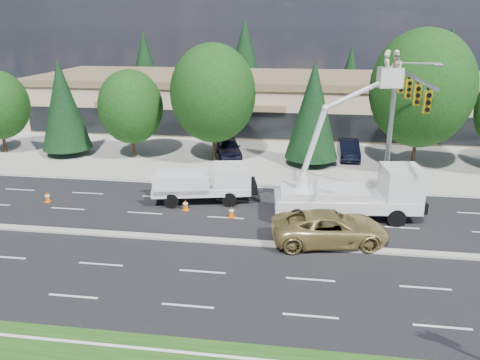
% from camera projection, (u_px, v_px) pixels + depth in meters
% --- Properties ---
extents(ground, '(140.00, 140.00, 0.00)m').
position_uv_depth(ground, '(215.00, 241.00, 24.82)').
color(ground, black).
rests_on(ground, ground).
extents(concrete_apron, '(140.00, 22.00, 0.01)m').
position_uv_depth(concrete_apron, '(256.00, 147.00, 43.57)').
color(concrete_apron, '#99968B').
rests_on(concrete_apron, ground).
extents(road_median, '(120.00, 0.55, 0.12)m').
position_uv_depth(road_median, '(215.00, 240.00, 24.80)').
color(road_median, '#99968B').
rests_on(road_median, ground).
extents(strip_mall, '(50.40, 15.40, 5.50)m').
position_uv_depth(strip_mall, '(266.00, 100.00, 52.01)').
color(strip_mall, tan).
rests_on(strip_mall, ground).
extents(tree_front_b, '(4.17, 4.17, 8.23)m').
position_uv_depth(tree_front_b, '(63.00, 104.00, 39.60)').
color(tree_front_b, '#332114').
rests_on(tree_front_b, ground).
extents(tree_front_c, '(5.36, 5.36, 7.44)m').
position_uv_depth(tree_front_c, '(131.00, 107.00, 38.82)').
color(tree_front_c, '#332114').
rests_on(tree_front_c, ground).
extents(tree_front_d, '(6.90, 6.90, 9.57)m').
position_uv_depth(tree_front_d, '(213.00, 93.00, 37.48)').
color(tree_front_d, '#332114').
rests_on(tree_front_d, ground).
extents(tree_front_e, '(4.25, 4.25, 8.37)m').
position_uv_depth(tree_front_e, '(313.00, 110.00, 36.77)').
color(tree_front_e, '#332114').
rests_on(tree_front_e, ground).
extents(tree_front_f, '(7.74, 7.74, 10.74)m').
position_uv_depth(tree_front_f, '(422.00, 89.00, 35.13)').
color(tree_front_f, '#332114').
rests_on(tree_front_f, ground).
extents(tree_back_a, '(5.03, 5.03, 9.92)m').
position_uv_depth(tree_back_a, '(145.00, 65.00, 64.88)').
color(tree_back_a, '#332114').
rests_on(tree_back_a, ground).
extents(tree_back_b, '(5.88, 5.88, 11.59)m').
position_uv_depth(tree_back_b, '(245.00, 60.00, 62.72)').
color(tree_back_b, '#332114').
rests_on(tree_back_b, ground).
extents(tree_back_c, '(4.11, 4.11, 8.10)m').
position_uv_depth(tree_back_c, '(350.00, 75.00, 61.46)').
color(tree_back_c, '#332114').
rests_on(tree_back_c, ground).
extents(tree_back_d, '(5.34, 5.34, 10.52)m').
position_uv_depth(tree_back_d, '(447.00, 66.00, 59.44)').
color(tree_back_d, '#332114').
rests_on(tree_back_d, ground).
extents(signal_mast, '(2.76, 10.16, 9.00)m').
position_uv_depth(signal_mast, '(399.00, 109.00, 28.14)').
color(signal_mast, gray).
rests_on(signal_mast, ground).
extents(utility_pickup, '(6.56, 3.52, 2.38)m').
position_uv_depth(utility_pickup, '(209.00, 187.00, 30.13)').
color(utility_pickup, silver).
rests_on(utility_pickup, ground).
extents(bucket_truck, '(8.55, 3.44, 9.66)m').
position_uv_depth(bucket_truck, '(359.00, 185.00, 27.14)').
color(bucket_truck, silver).
rests_on(bucket_truck, ground).
extents(traffic_cone_a, '(0.40, 0.40, 0.70)m').
position_uv_depth(traffic_cone_a, '(47.00, 197.00, 30.18)').
color(traffic_cone_a, '#DB5506').
rests_on(traffic_cone_a, ground).
extents(traffic_cone_b, '(0.40, 0.40, 0.70)m').
position_uv_depth(traffic_cone_b, '(185.00, 205.00, 28.85)').
color(traffic_cone_b, '#DB5506').
rests_on(traffic_cone_b, ground).
extents(traffic_cone_c, '(0.40, 0.40, 0.70)m').
position_uv_depth(traffic_cone_c, '(232.00, 212.00, 27.79)').
color(traffic_cone_c, '#DB5506').
rests_on(traffic_cone_c, ground).
extents(traffic_cone_d, '(0.40, 0.40, 0.70)m').
position_uv_depth(traffic_cone_d, '(339.00, 214.00, 27.44)').
color(traffic_cone_d, '#DB5506').
rests_on(traffic_cone_d, ground).
extents(minivan, '(6.50, 3.84, 1.69)m').
position_uv_depth(minivan, '(330.00, 228.00, 24.44)').
color(minivan, tan).
rests_on(minivan, ground).
extents(parked_car_west, '(3.18, 5.17, 1.65)m').
position_uv_depth(parked_car_west, '(229.00, 147.00, 40.16)').
color(parked_car_west, black).
rests_on(parked_car_west, ground).
extents(parked_car_east, '(1.67, 4.70, 1.54)m').
position_uv_depth(parked_car_east, '(349.00, 149.00, 39.78)').
color(parked_car_east, black).
rests_on(parked_car_east, ground).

